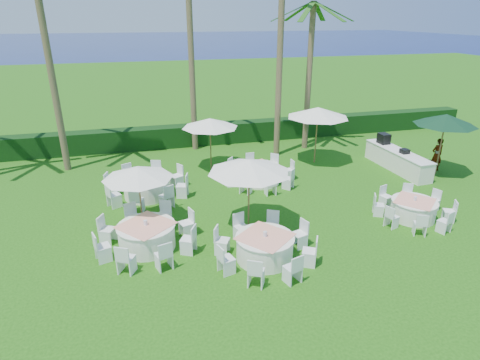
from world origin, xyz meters
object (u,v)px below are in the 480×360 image
object	(u,v)px
umbrella_b	(249,166)
buffet_table	(397,159)
umbrella_c	(210,123)
banquet_table_c	(413,209)
banquet_table_b	(265,247)
banquet_table_e	(260,174)
banquet_table_d	(147,186)
umbrella_green	(446,120)
umbrella_a	(138,173)
staff_person	(437,155)
banquet_table_a	(147,235)
umbrella_d	(318,112)

from	to	relation	value
umbrella_b	buffet_table	xyz separation A→B (m)	(8.85, 3.92, -1.90)
umbrella_c	banquet_table_c	bearing A→B (deg)	-48.32
banquet_table_b	umbrella_c	xyz separation A→B (m)	(-0.09, 8.37, 1.94)
banquet_table_e	umbrella_b	world-z (taller)	umbrella_b
banquet_table_d	banquet_table_e	xyz separation A→B (m)	(5.12, 0.19, -0.03)
umbrella_green	buffet_table	size ratio (longest dim) A/B	0.69
umbrella_b	banquet_table_c	bearing A→B (deg)	-7.79
umbrella_a	umbrella_b	xyz separation A→B (m)	(3.71, -1.10, 0.30)
umbrella_b	staff_person	size ratio (longest dim) A/B	1.72
banquet_table_a	banquet_table_d	size ratio (longest dim) A/B	0.96
umbrella_b	umbrella_c	world-z (taller)	umbrella_b
banquet_table_d	umbrella_green	distance (m)	13.97
banquet_table_c	umbrella_a	bearing A→B (deg)	168.89
umbrella_c	staff_person	bearing A→B (deg)	-16.24
banquet_table_c	umbrella_d	world-z (taller)	umbrella_d
banquet_table_b	banquet_table_e	bearing A→B (deg)	73.77
banquet_table_e	umbrella_c	bearing A→B (deg)	128.26
umbrella_green	umbrella_d	bearing A→B (deg)	148.70
banquet_table_b	banquet_table_e	distance (m)	6.29
banquet_table_d	umbrella_a	world-z (taller)	umbrella_a
umbrella_a	banquet_table_d	bearing A→B (deg)	83.59
banquet_table_b	banquet_table_c	size ratio (longest dim) A/B	1.11
banquet_table_e	umbrella_a	size ratio (longest dim) A/B	1.30
banquet_table_d	staff_person	world-z (taller)	staff_person
banquet_table_e	buffet_table	bearing A→B (deg)	-0.71
umbrella_b	umbrella_d	xyz separation A→B (m)	(5.32, 5.90, 0.24)
banquet_table_a	umbrella_a	bearing A→B (deg)	93.76
umbrella_green	staff_person	size ratio (longest dim) A/B	1.77
banquet_table_c	banquet_table_d	world-z (taller)	banquet_table_d
banquet_table_d	umbrella_d	xyz separation A→B (m)	(8.72, 2.08, 2.21)
umbrella_b	banquet_table_b	bearing A→B (deg)	-91.35
banquet_table_d	umbrella_green	size ratio (longest dim) A/B	1.17
banquet_table_c	umbrella_green	world-z (taller)	umbrella_green
banquet_table_b	banquet_table_c	bearing A→B (deg)	10.46
banquet_table_d	umbrella_b	xyz separation A→B (m)	(3.41, -3.82, 1.97)
umbrella_a	buffet_table	bearing A→B (deg)	12.63
banquet_table_d	umbrella_c	world-z (taller)	umbrella_c
banquet_table_e	staff_person	bearing A→B (deg)	-5.05
banquet_table_c	umbrella_a	distance (m)	10.33
umbrella_green	umbrella_a	bearing A→B (deg)	-172.96
umbrella_d	staff_person	xyz separation A→B (m)	(5.27, -2.67, -1.83)
umbrella_a	staff_person	size ratio (longest dim) A/B	1.48
banquet_table_a	banquet_table_d	distance (m)	4.19
staff_person	banquet_table_e	bearing A→B (deg)	-6.71
banquet_table_a	buffet_table	size ratio (longest dim) A/B	0.77
banquet_table_e	banquet_table_c	bearing A→B (deg)	-46.80
umbrella_a	buffet_table	world-z (taller)	umbrella_a
umbrella_a	banquet_table_b	bearing A→B (deg)	-40.49
banquet_table_b	banquet_table_c	distance (m)	6.43
banquet_table_c	umbrella_d	xyz separation A→B (m)	(-0.96, 6.76, 2.28)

